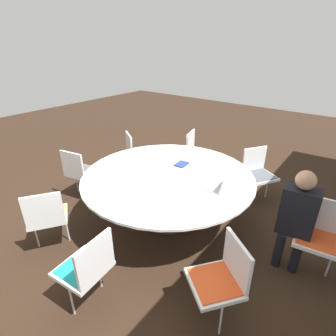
{
  "coord_description": "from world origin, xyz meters",
  "views": [
    {
      "loc": [
        2.47,
        1.91,
        2.34
      ],
      "look_at": [
        0.0,
        0.0,
        0.83
      ],
      "focal_mm": 28.0,
      "sensor_mm": 36.0,
      "label": 1
    }
  ],
  "objects": [
    {
      "name": "chair_7",
      "position": [
        0.88,
        1.27,
        0.5
      ],
      "size": [
        0.6,
        0.6,
        0.84
      ],
      "rotation": [
        0.0,
        0.0,
        10.35
      ],
      "color": "silver",
      "rests_on": "ground_plane"
    },
    {
      "name": "chair_1",
      "position": [
        -1.35,
        0.76,
        0.5
      ],
      "size": [
        0.6,
        0.59,
        0.84
      ],
      "rotation": [
        0.0,
        0.0,
        5.72
      ],
      "color": "silver",
      "rests_on": "ground_plane"
    },
    {
      "name": "chair_0",
      "position": [
        -0.29,
        1.82,
        0.5
      ],
      "size": [
        0.47,
        0.49,
        0.84
      ],
      "rotation": [
        0.0,
        0.0,
        4.83
      ],
      "color": "silver",
      "rests_on": "ground_plane"
    },
    {
      "name": "conference_table",
      "position": [
        0.0,
        0.0,
        0.63
      ],
      "size": [
        2.29,
        2.29,
        0.73
      ],
      "color": "#333333",
      "rests_on": "ground_plane"
    },
    {
      "name": "spiral_notebook",
      "position": [
        -0.37,
        -0.04,
        0.74
      ],
      "size": [
        0.22,
        0.16,
        0.02
      ],
      "color": "navy",
      "rests_on": "conference_table"
    },
    {
      "name": "person_0",
      "position": [
        -0.18,
        1.6,
        0.69
      ],
      "size": [
        0.29,
        0.38,
        1.19
      ],
      "rotation": [
        0.0,
        0.0,
        4.83
      ],
      "color": "black",
      "rests_on": "ground_plane"
    },
    {
      "name": "chair_5",
      "position": [
        1.33,
        -0.79,
        0.5
      ],
      "size": [
        0.6,
        0.59,
        0.84
      ],
      "rotation": [
        0.0,
        0.0,
        8.85
      ],
      "color": "silver",
      "rests_on": "ground_plane"
    },
    {
      "name": "chair_6",
      "position": [
        1.53,
        0.25,
        0.5
      ],
      "size": [
        0.49,
        0.47,
        0.84
      ],
      "rotation": [
        0.0,
        0.0,
        9.54
      ],
      "color": "silver",
      "rests_on": "ground_plane"
    },
    {
      "name": "chair_4",
      "position": [
        0.37,
        -1.5,
        0.5
      ],
      "size": [
        0.5,
        0.51,
        0.84
      ],
      "rotation": [
        0.0,
        0.0,
        8.05
      ],
      "color": "silver",
      "rests_on": "ground_plane"
    },
    {
      "name": "laptop",
      "position": [
        -0.09,
        0.73,
        0.79
      ],
      "size": [
        0.32,
        0.26,
        0.21
      ],
      "rotation": [
        0.0,
        0.0,
        0.12
      ],
      "color": "#99999E",
      "rests_on": "conference_table"
    },
    {
      "name": "chair_3",
      "position": [
        -0.77,
        -1.34,
        0.5
      ],
      "size": [
        0.59,
        0.6,
        0.84
      ],
      "rotation": [
        0.0,
        0.0,
        7.29
      ],
      "color": "silver",
      "rests_on": "ground_plane"
    },
    {
      "name": "ground_plane",
      "position": [
        0.0,
        0.0,
        0.0
      ],
      "size": [
        16.0,
        16.0,
        0.0
      ],
      "primitive_type": "plane",
      "color": "black"
    },
    {
      "name": "chair_2",
      "position": [
        -1.48,
        -0.46,
        0.5
      ],
      "size": [
        0.53,
        0.52,
        0.84
      ],
      "rotation": [
        0.0,
        0.0,
        6.54
      ],
      "color": "silver",
      "rests_on": "ground_plane"
    }
  ]
}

